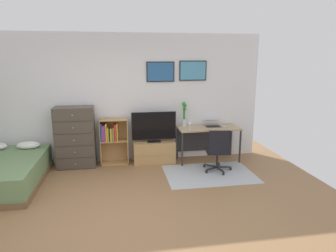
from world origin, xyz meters
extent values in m
plane|color=#936B44|center=(0.00, 0.00, 0.00)|extent=(7.20, 7.20, 0.00)
cube|color=white|center=(0.00, 2.43, 1.35)|extent=(6.12, 0.06, 2.70)
cube|color=black|center=(0.89, 2.38, 1.91)|extent=(0.59, 0.02, 0.42)
cube|color=#285B93|center=(0.89, 2.37, 1.91)|extent=(0.55, 0.01, 0.38)
cube|color=black|center=(1.59, 2.38, 1.93)|extent=(0.59, 0.02, 0.42)
cube|color=#4C93B7|center=(1.59, 2.37, 1.93)|extent=(0.55, 0.01, 0.38)
cube|color=#B2B7BC|center=(1.68, 1.29, 0.00)|extent=(1.70, 1.20, 0.01)
cube|color=brown|center=(-2.10, 1.37, 0.05)|extent=(1.41, 1.97, 0.10)
ellipsoid|color=white|center=(-1.79, 2.10, 0.52)|extent=(0.44, 0.28, 0.14)
cube|color=#4C4238|center=(-0.90, 2.16, 0.62)|extent=(0.77, 0.42, 1.24)
cube|color=#493F35|center=(-0.90, 1.94, 0.13)|extent=(0.73, 0.01, 0.23)
sphere|color=#A59E8C|center=(-0.90, 1.93, 0.13)|extent=(0.03, 0.03, 0.03)
cube|color=#493F35|center=(-0.90, 1.94, 0.38)|extent=(0.73, 0.01, 0.23)
sphere|color=#A59E8C|center=(-0.90, 1.93, 0.38)|extent=(0.03, 0.03, 0.03)
cube|color=#493F35|center=(-0.90, 1.94, 0.62)|extent=(0.73, 0.01, 0.23)
sphere|color=#A59E8C|center=(-0.90, 1.93, 0.62)|extent=(0.03, 0.03, 0.03)
cube|color=#493F35|center=(-0.90, 1.94, 0.87)|extent=(0.73, 0.01, 0.23)
sphere|color=#A59E8C|center=(-0.90, 1.93, 0.87)|extent=(0.03, 0.03, 0.03)
cube|color=#493F35|center=(-0.90, 1.94, 1.11)|extent=(0.73, 0.01, 0.23)
sphere|color=#A59E8C|center=(-0.90, 1.93, 1.11)|extent=(0.03, 0.03, 0.03)
cube|color=tan|center=(-0.41, 2.22, 0.48)|extent=(0.02, 0.30, 0.96)
cube|color=tan|center=(0.15, 2.22, 0.48)|extent=(0.02, 0.30, 0.96)
cube|color=tan|center=(-0.13, 2.22, 0.01)|extent=(0.57, 0.30, 0.02)
cube|color=tan|center=(-0.13, 2.22, 0.50)|extent=(0.54, 0.30, 0.02)
cube|color=tan|center=(-0.13, 2.22, 0.95)|extent=(0.54, 0.30, 0.02)
cube|color=tan|center=(-0.13, 2.37, 0.48)|extent=(0.57, 0.01, 0.96)
cube|color=#1E519E|center=(-0.38, 2.19, 0.70)|extent=(0.02, 0.22, 0.38)
cube|color=#8C388C|center=(-0.35, 2.17, 0.68)|extent=(0.04, 0.17, 0.34)
cube|color=#8C388C|center=(-0.31, 2.19, 0.68)|extent=(0.02, 0.22, 0.35)
cube|color=gold|center=(-0.28, 2.19, 0.69)|extent=(0.03, 0.22, 0.37)
cube|color=gold|center=(-0.25, 2.19, 0.65)|extent=(0.02, 0.22, 0.29)
cube|color=black|center=(-0.22, 2.19, 0.64)|extent=(0.02, 0.22, 0.27)
cube|color=gold|center=(-0.19, 2.19, 0.64)|extent=(0.03, 0.21, 0.27)
cube|color=#2D8C4C|center=(-0.16, 2.20, 0.64)|extent=(0.02, 0.23, 0.26)
cube|color=orange|center=(-0.13, 2.17, 0.65)|extent=(0.02, 0.17, 0.29)
cube|color=red|center=(-0.10, 2.19, 0.68)|extent=(0.04, 0.23, 0.35)
cube|color=gold|center=(-0.06, 2.18, 0.69)|extent=(0.02, 0.20, 0.36)
cube|color=tan|center=(0.71, 2.17, 0.23)|extent=(0.88, 0.40, 0.45)
cube|color=tan|center=(0.71, 1.97, 0.23)|extent=(0.88, 0.01, 0.02)
cube|color=black|center=(0.71, 2.15, 0.46)|extent=(0.28, 0.16, 0.02)
cube|color=black|center=(0.71, 2.15, 0.50)|extent=(0.06, 0.04, 0.05)
cube|color=black|center=(0.71, 2.15, 0.80)|extent=(0.94, 0.02, 0.59)
cube|color=black|center=(0.71, 2.14, 0.80)|extent=(0.91, 0.01, 0.56)
cube|color=tan|center=(1.88, 2.08, 0.72)|extent=(1.31, 0.58, 0.03)
cube|color=#2D2D30|center=(1.25, 1.82, 0.35)|extent=(0.03, 0.03, 0.71)
cube|color=#2D2D30|center=(2.50, 1.82, 0.35)|extent=(0.03, 0.03, 0.71)
cube|color=#2D2D30|center=(1.25, 2.34, 0.35)|extent=(0.03, 0.03, 0.71)
cube|color=#2D2D30|center=(2.50, 2.34, 0.35)|extent=(0.03, 0.03, 0.71)
cube|color=#2D2D30|center=(1.88, 2.36, 0.39)|extent=(1.25, 0.02, 0.50)
cylinder|color=#232326|center=(2.16, 1.42, 0.03)|extent=(0.05, 0.05, 0.05)
cube|color=#232326|center=(2.02, 1.44, 0.07)|extent=(0.28, 0.07, 0.02)
cylinder|color=#232326|center=(2.01, 1.71, 0.03)|extent=(0.05, 0.05, 0.05)
cube|color=#232326|center=(1.94, 1.59, 0.07)|extent=(0.15, 0.26, 0.02)
cylinder|color=#232326|center=(1.68, 1.66, 0.03)|extent=(0.05, 0.05, 0.05)
cube|color=#232326|center=(1.78, 1.56, 0.07)|extent=(0.22, 0.22, 0.02)
cylinder|color=#232326|center=(1.63, 1.34, 0.03)|extent=(0.05, 0.05, 0.05)
cube|color=#232326|center=(1.76, 1.40, 0.07)|extent=(0.26, 0.15, 0.02)
cylinder|color=#232326|center=(1.92, 1.19, 0.03)|extent=(0.05, 0.05, 0.05)
cube|color=#232326|center=(1.90, 1.33, 0.07)|extent=(0.07, 0.28, 0.02)
cylinder|color=#232326|center=(1.88, 1.46, 0.23)|extent=(0.04, 0.04, 0.30)
cube|color=black|center=(1.88, 1.46, 0.40)|extent=(0.50, 0.50, 0.03)
cube|color=black|center=(1.85, 1.27, 0.64)|extent=(0.40, 0.10, 0.45)
cube|color=#B7B7BC|center=(1.98, 2.09, 0.75)|extent=(0.34, 0.24, 0.01)
cube|color=black|center=(1.98, 2.08, 0.75)|extent=(0.32, 0.21, 0.00)
cube|color=#B7B7BC|center=(1.98, 2.23, 0.86)|extent=(0.34, 0.22, 0.07)
cube|color=navy|center=(1.98, 2.22, 0.86)|extent=(0.32, 0.20, 0.06)
ellipsoid|color=silver|center=(2.21, 2.01, 0.76)|extent=(0.06, 0.10, 0.03)
cylinder|color=silver|center=(1.39, 2.28, 0.82)|extent=(0.09, 0.09, 0.16)
cylinder|color=#3D8438|center=(1.40, 2.29, 0.99)|extent=(0.01, 0.01, 0.41)
sphere|color=#308B2C|center=(1.40, 2.29, 1.20)|extent=(0.07, 0.07, 0.07)
cylinder|color=#3D8438|center=(1.39, 2.29, 0.95)|extent=(0.01, 0.01, 0.33)
sphere|color=#308B2C|center=(1.39, 2.29, 1.12)|extent=(0.07, 0.07, 0.07)
cylinder|color=#3D8438|center=(1.38, 2.29, 1.01)|extent=(0.01, 0.01, 0.45)
sphere|color=#308B2C|center=(1.38, 2.29, 1.24)|extent=(0.07, 0.07, 0.07)
cylinder|color=#3D8438|center=(1.37, 2.27, 1.01)|extent=(0.01, 0.01, 0.44)
sphere|color=#308B2C|center=(1.37, 2.27, 1.23)|extent=(0.07, 0.07, 0.07)
cylinder|color=#3D8438|center=(1.39, 2.27, 0.95)|extent=(0.01, 0.01, 0.33)
sphere|color=#308B2C|center=(1.39, 2.27, 1.12)|extent=(0.07, 0.07, 0.07)
cylinder|color=silver|center=(1.45, 2.00, 0.74)|extent=(0.06, 0.06, 0.01)
cylinder|color=silver|center=(1.45, 2.00, 0.80)|extent=(0.01, 0.01, 0.10)
cone|color=silver|center=(1.45, 2.00, 0.88)|extent=(0.07, 0.07, 0.07)
camera|label=1|loc=(-0.03, -4.02, 2.20)|focal=32.43mm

